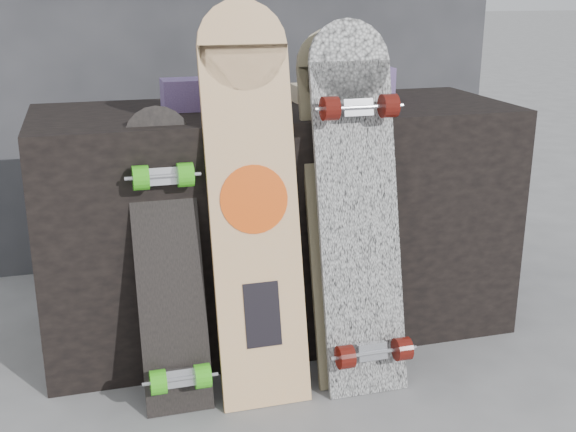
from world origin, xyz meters
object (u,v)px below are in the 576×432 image
object	(u,v)px
vendor_table	(277,221)
longboard_celtic	(343,196)
skateboard_dark	(168,257)
longboard_cascadia	(359,203)
longboard_geisha	(253,193)

from	to	relation	value
vendor_table	longboard_celtic	distance (m)	0.38
vendor_table	skateboard_dark	distance (m)	0.56
longboard_celtic	longboard_cascadia	world-z (taller)	longboard_cascadia
vendor_table	longboard_cascadia	size ratio (longest dim) A/B	1.45
vendor_table	longboard_celtic	world-z (taller)	longboard_celtic
vendor_table	longboard_geisha	size ratio (longest dim) A/B	1.38
longboard_geisha	longboard_celtic	bearing A→B (deg)	7.14
longboard_geisha	longboard_cascadia	distance (m)	0.32
longboard_geisha	longboard_cascadia	xyz separation A→B (m)	(0.31, -0.05, -0.04)
skateboard_dark	longboard_celtic	bearing A→B (deg)	4.09
longboard_cascadia	skateboard_dark	world-z (taller)	longboard_cascadia
vendor_table	longboard_cascadia	xyz separation A→B (m)	(0.15, -0.40, 0.17)
longboard_celtic	longboard_geisha	bearing A→B (deg)	-172.86
longboard_celtic	skateboard_dark	size ratio (longest dim) A/B	1.25
vendor_table	longboard_geisha	world-z (taller)	longboard_geisha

